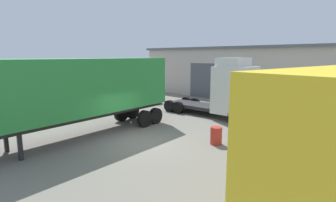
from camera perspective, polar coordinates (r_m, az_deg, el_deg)
The scene contains 7 objects.
ground_plane at distance 13.68m, azimuth -6.07°, elevation -8.90°, with size 60.00×60.00×0.00m, color slate.
warehouse_building at distance 28.18m, azimuth 23.27°, elevation 5.52°, with size 30.03×8.55×5.27m.
tractor_unit_white at distance 18.80m, azimuth 13.06°, elevation 2.26°, with size 6.82×2.81×4.24m.
container_trailer_green at distance 14.56m, azimuth -18.71°, elevation 2.58°, with size 3.32×11.29×4.24m.
tractor_unit_red at distance 24.95m, azimuth -13.26°, elevation 3.78°, with size 6.13×6.77×3.98m.
gravel_pile at distance 23.05m, azimuth -28.32°, elevation -0.61°, with size 4.52×4.52×1.34m.
oil_drum at distance 13.42m, azimuth 10.43°, elevation -7.41°, with size 0.58×0.58×0.88m.
Camera 1 is at (9.97, -8.28, 4.39)m, focal length 28.00 mm.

